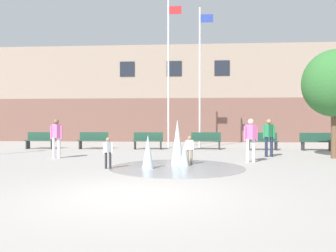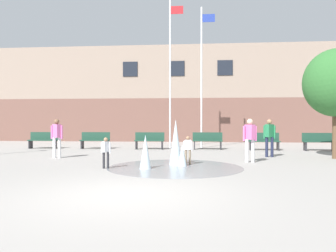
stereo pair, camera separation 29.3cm
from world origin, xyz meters
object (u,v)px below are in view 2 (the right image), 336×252
park_bench_far_left (43,140)px  park_bench_near_trashcan (264,141)px  park_bench_center (149,140)px  flagpole_right (202,73)px  adult_in_red (250,137)px  child_in_fountain (188,148)px  child_running (106,150)px  park_bench_under_right_flagpole (208,140)px  adult_near_bench (57,135)px  park_bench_far_right (319,141)px  park_bench_under_left_flagpole (95,140)px  flagpole_left (171,69)px  street_tree_near_building (336,83)px  adult_watching (269,135)px

park_bench_far_left → park_bench_near_trashcan: 11.98m
park_bench_center → flagpole_right: 4.84m
park_bench_center → adult_in_red: (4.48, -5.45, 0.45)m
child_in_fountain → flagpole_right: (0.59, 7.39, 3.65)m
park_bench_near_trashcan → adult_in_red: (-1.57, -5.34, 0.45)m
child_running → park_bench_under_right_flagpole: bearing=-174.1°
child_running → adult_near_bench: bearing=-103.8°
adult_near_bench → adult_in_red: same height
park_bench_far_right → park_bench_under_left_flagpole: bearing=179.2°
park_bench_center → park_bench_near_trashcan: 6.05m
park_bench_far_right → flagpole_left: (-7.74, 1.28, 4.01)m
adult_near_bench → flagpole_right: (5.98, 5.80, 3.30)m
park_bench_center → child_running: child_running is taller
park_bench_center → street_tree_near_building: (8.11, -3.90, 2.55)m
park_bench_under_left_flagpole → park_bench_center: (3.02, -0.02, 0.00)m
park_bench_near_trashcan → child_in_fountain: child_in_fountain is taller
park_bench_far_right → child_in_fountain: size_ratio=1.62×
park_bench_under_right_flagpole → flagpole_left: flagpole_left is taller
park_bench_under_left_flagpole → park_bench_under_right_flagpole: same height
flagpole_left → flagpole_right: bearing=0.0°
park_bench_center → park_bench_under_left_flagpole: bearing=179.6°
adult_in_red → street_tree_near_building: street_tree_near_building is taller
park_bench_under_left_flagpole → park_bench_under_right_flagpole: bearing=1.0°
park_bench_under_left_flagpole → park_bench_center: size_ratio=1.00×
park_bench_far_left → flagpole_left: 8.15m
park_bench_far_right → child_running: child_running is taller
adult_in_red → child_in_fountain: size_ratio=1.61×
park_bench_under_right_flagpole → child_in_fountain: (-0.88, -6.39, 0.10)m
adult_watching → adult_near_bench: size_ratio=1.00×
park_bench_center → park_bench_near_trashcan: same height
park_bench_far_left → park_bench_center: 5.93m
park_bench_center → park_bench_far_left: bearing=-179.1°
park_bench_under_right_flagpole → adult_near_bench: (-6.26, -4.79, 0.45)m
street_tree_near_building → park_bench_under_right_flagpole: bearing=141.0°
park_bench_center → adult_near_bench: 5.64m
adult_near_bench → child_running: 3.96m
child_running → child_in_fountain: (2.56, 1.15, 0.00)m
park_bench_far_left → child_running: (5.62, -7.32, 0.10)m
child_running → child_in_fountain: bearing=144.6°
park_bench_far_left → adult_watching: bearing=-16.5°
park_bench_under_right_flagpole → child_in_fountain: child_in_fountain is taller
park_bench_near_trashcan → flagpole_right: size_ratio=0.20×
park_bench_under_right_flagpole → adult_watching: size_ratio=1.01×
park_bench_under_left_flagpole → adult_near_bench: size_ratio=1.01×
park_bench_near_trashcan → flagpole_left: size_ratio=0.19×
park_bench_under_left_flagpole → adult_near_bench: (-0.11, -4.68, 0.45)m
adult_in_red → flagpole_left: 8.22m
park_bench_far_right → adult_near_bench: bearing=-159.3°
adult_in_red → flagpole_left: bearing=168.2°
park_bench_far_right → street_tree_near_building: bearing=-100.3°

